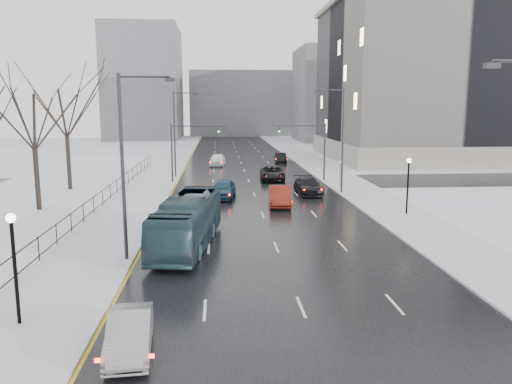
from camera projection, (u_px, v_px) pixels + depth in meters
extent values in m
cube|color=black|center=(244.00, 169.00, 66.99)|extent=(16.00, 150.00, 0.04)
cube|color=black|center=(249.00, 182.00, 55.20)|extent=(130.00, 10.00, 0.04)
cube|color=silver|center=(165.00, 169.00, 66.20)|extent=(5.00, 150.00, 0.16)
cube|color=silver|center=(321.00, 168.00, 67.76)|extent=(5.00, 150.00, 0.16)
cube|color=white|center=(92.00, 170.00, 65.50)|extent=(14.00, 150.00, 0.12)
cube|color=black|center=(86.00, 202.00, 36.31)|extent=(0.04, 70.00, 0.05)
cube|color=black|center=(87.00, 216.00, 36.48)|extent=(0.04, 70.00, 0.05)
cylinder|color=black|center=(87.00, 210.00, 36.41)|extent=(0.06, 0.06, 1.30)
cube|color=#2D2D33|center=(492.00, 66.00, 16.65)|extent=(0.50, 0.25, 0.18)
cylinder|color=#2D2D33|center=(343.00, 142.00, 47.12)|extent=(0.20, 0.20, 10.00)
cylinder|color=#2D2D33|center=(331.00, 90.00, 46.21)|extent=(2.60, 0.12, 0.12)
cube|color=#2D2D33|center=(317.00, 92.00, 46.13)|extent=(0.50, 0.25, 0.18)
cylinder|color=#2D2D33|center=(123.00, 170.00, 26.22)|extent=(0.20, 0.20, 10.00)
cylinder|color=#2D2D33|center=(144.00, 77.00, 25.50)|extent=(2.60, 0.12, 0.12)
cube|color=#2D2D33|center=(170.00, 80.00, 25.62)|extent=(0.50, 0.25, 0.18)
cylinder|color=#2D2D33|center=(175.00, 135.00, 57.66)|extent=(0.20, 0.20, 10.00)
cylinder|color=#2D2D33|center=(185.00, 93.00, 56.94)|extent=(2.60, 0.12, 0.12)
cube|color=#2D2D33|center=(196.00, 94.00, 57.06)|extent=(0.50, 0.25, 0.18)
cylinder|color=black|center=(15.00, 273.00, 18.64)|extent=(0.14, 0.14, 4.00)
sphere|color=#FFE5B2|center=(11.00, 218.00, 18.29)|extent=(0.36, 0.36, 0.36)
cylinder|color=black|center=(408.00, 188.00, 37.97)|extent=(0.14, 0.14, 4.00)
sphere|color=#FFE5B2|center=(409.00, 161.00, 37.61)|extent=(0.36, 0.36, 0.36)
cylinder|color=#2D2D33|center=(325.00, 152.00, 55.28)|extent=(0.20, 0.20, 6.50)
cylinder|color=#2D2D33|center=(298.00, 126.00, 54.55)|extent=(6.00, 0.12, 0.12)
imported|color=#2D2D33|center=(279.00, 131.00, 54.50)|extent=(0.15, 0.18, 0.90)
sphere|color=#19FF33|center=(279.00, 131.00, 54.35)|extent=(0.16, 0.16, 0.16)
cylinder|color=#2D2D33|center=(172.00, 154.00, 54.03)|extent=(0.20, 0.20, 6.50)
cylinder|color=#2D2D33|center=(199.00, 126.00, 53.75)|extent=(6.00, 0.12, 0.12)
imported|color=#2D2D33|center=(219.00, 132.00, 54.01)|extent=(0.15, 0.18, 0.90)
sphere|color=#19FF33|center=(219.00, 132.00, 53.86)|extent=(0.16, 0.16, 0.16)
cylinder|color=#2D2D33|center=(340.00, 174.00, 51.72)|extent=(0.06, 0.06, 2.50)
cylinder|color=white|center=(340.00, 163.00, 51.52)|extent=(0.60, 0.03, 0.60)
torus|color=#B20C0C|center=(340.00, 163.00, 51.52)|extent=(0.58, 0.06, 0.58)
cube|color=gray|center=(459.00, 83.00, 79.35)|extent=(40.00, 30.00, 24.00)
cube|color=gray|center=(464.00, 1.00, 77.25)|extent=(41.00, 31.00, 0.80)
cube|color=gray|center=(454.00, 149.00, 81.13)|extent=(40.60, 30.60, 3.00)
cube|color=slate|center=(347.00, 95.00, 121.26)|extent=(24.00, 20.00, 22.00)
cube|color=slate|center=(144.00, 84.00, 126.86)|extent=(18.00, 22.00, 28.00)
cube|color=slate|center=(243.00, 104.00, 144.38)|extent=(30.00, 18.00, 18.00)
imported|color=gray|center=(130.00, 333.00, 16.92)|extent=(1.79, 4.19, 1.34)
imported|color=#29434F|center=(188.00, 222.00, 29.59)|extent=(3.98, 11.02, 3.00)
imported|color=#1B3C51|center=(223.00, 189.00, 45.25)|extent=(2.60, 5.15, 1.68)
imported|color=maroon|center=(280.00, 196.00, 41.87)|extent=(2.13, 5.16, 1.66)
imported|color=black|center=(272.00, 173.00, 56.31)|extent=(2.93, 5.84, 1.59)
imported|color=black|center=(308.00, 186.00, 47.51)|extent=(2.31, 5.35, 1.53)
imported|color=white|center=(217.00, 159.00, 70.40)|extent=(2.45, 5.14, 1.70)
imported|color=black|center=(281.00, 158.00, 73.72)|extent=(1.76, 4.51, 1.46)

